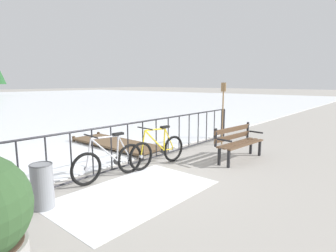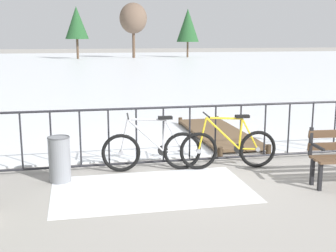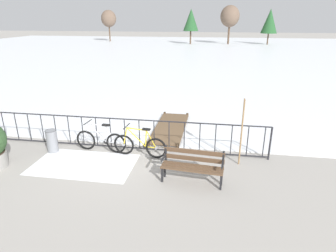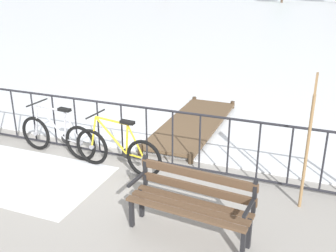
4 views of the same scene
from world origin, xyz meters
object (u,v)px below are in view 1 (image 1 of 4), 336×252
(bicycle_near_railing, at_px, (110,162))
(bicycle_second, at_px, (158,151))
(oar_upright, at_px, (223,109))
(trash_bin, at_px, (42,186))
(park_bench, at_px, (238,140))

(bicycle_near_railing, xyz_separation_m, bicycle_second, (1.32, -0.15, 0.00))
(bicycle_near_railing, relative_size, bicycle_second, 1.00)
(bicycle_second, relative_size, oar_upright, 0.86)
(trash_bin, bearing_deg, oar_upright, 0.84)
(park_bench, bearing_deg, bicycle_second, 145.10)
(bicycle_near_railing, xyz_separation_m, trash_bin, (-1.53, -0.28, 0.00))
(bicycle_near_railing, height_order, bicycle_second, same)
(oar_upright, bearing_deg, park_bench, -137.58)
(bicycle_near_railing, bearing_deg, park_bench, -23.99)
(bicycle_near_railing, bearing_deg, trash_bin, -169.76)
(trash_bin, bearing_deg, park_bench, -13.27)
(bicycle_near_railing, height_order, trash_bin, bicycle_near_railing)
(bicycle_near_railing, distance_m, bicycle_second, 1.33)
(park_bench, bearing_deg, trash_bin, 166.73)
(bicycle_second, relative_size, park_bench, 1.04)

